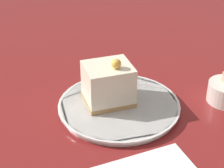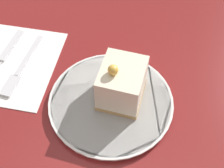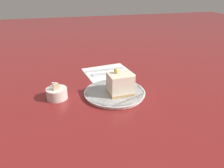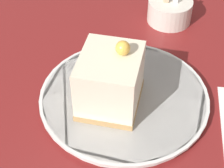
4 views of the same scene
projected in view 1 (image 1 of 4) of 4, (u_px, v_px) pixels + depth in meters
ground_plane at (138, 118)px, 0.69m from camera, size 4.00×4.00×0.00m
plate at (119, 106)px, 0.71m from camera, size 0.23×0.23×0.01m
cake_slice at (108, 84)px, 0.70m from camera, size 0.08×0.09×0.09m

